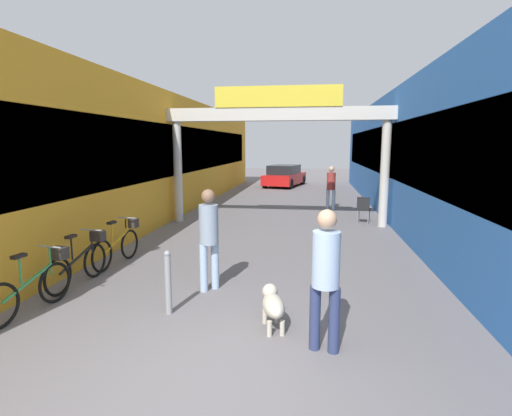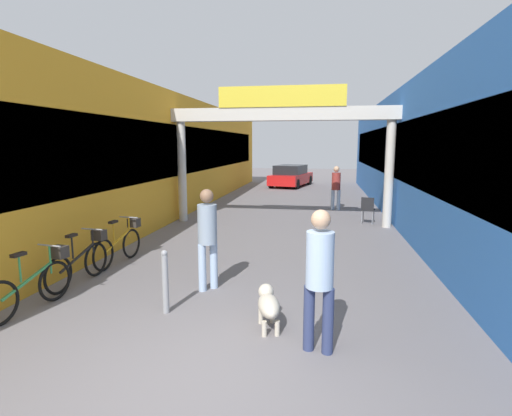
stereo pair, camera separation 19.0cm
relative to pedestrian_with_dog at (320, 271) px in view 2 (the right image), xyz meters
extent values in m
plane|color=slate|center=(-1.31, -0.88, -1.04)|extent=(80.00, 80.00, 0.00)
cube|color=gold|center=(-6.41, 10.12, 1.12)|extent=(3.00, 26.00, 4.32)
cube|color=black|center=(-4.93, 10.12, 1.33)|extent=(0.04, 23.40, 1.73)
cube|color=blue|center=(3.79, 10.12, 1.12)|extent=(3.00, 26.00, 4.32)
cube|color=black|center=(2.31, 10.12, 1.33)|extent=(0.04, 23.40, 1.73)
cylinder|color=beige|center=(-4.66, 8.10, 0.62)|extent=(0.28, 0.28, 3.32)
cylinder|color=beige|center=(2.04, 8.10, 0.62)|extent=(0.28, 0.28, 3.32)
cube|color=beige|center=(-1.31, 8.10, 2.48)|extent=(7.40, 0.44, 0.41)
cube|color=yellow|center=(-1.31, 7.90, 3.01)|extent=(3.96, 0.10, 0.64)
cylinder|color=navy|center=(-0.12, 0.03, -0.62)|extent=(0.17, 0.17, 0.84)
cylinder|color=navy|center=(0.12, -0.03, -0.62)|extent=(0.17, 0.17, 0.84)
cylinder|color=#A5BFE0|center=(0.00, 0.00, 0.15)|extent=(0.41, 0.41, 0.70)
sphere|color=tan|center=(0.00, 0.00, 0.64)|extent=(0.28, 0.28, 0.24)
cylinder|color=#A5BFE0|center=(-1.89, 1.98, -0.62)|extent=(0.20, 0.20, 0.85)
cylinder|color=#A5BFE0|center=(-2.05, 1.80, -0.62)|extent=(0.20, 0.20, 0.85)
cylinder|color=#8C9EB2|center=(-1.97, 1.89, 0.15)|extent=(0.48, 0.48, 0.70)
sphere|color=#8C664C|center=(-1.97, 1.89, 0.65)|extent=(0.34, 0.34, 0.24)
cylinder|color=#A5BFE0|center=(0.43, 11.28, -0.64)|extent=(0.18, 0.18, 0.81)
cylinder|color=#A5BFE0|center=(0.66, 11.19, -0.64)|extent=(0.18, 0.18, 0.81)
cylinder|color=#99332D|center=(0.54, 11.23, 0.10)|extent=(0.44, 0.44, 0.67)
sphere|color=tan|center=(0.54, 11.23, 0.58)|extent=(0.30, 0.30, 0.23)
ellipsoid|color=beige|center=(-0.69, 0.50, -0.70)|extent=(0.46, 0.73, 0.27)
sphere|color=beige|center=(-0.77, 0.79, -0.60)|extent=(0.28, 0.28, 0.23)
sphere|color=white|center=(-0.74, 0.69, -0.71)|extent=(0.20, 0.20, 0.16)
cylinder|color=beige|center=(-0.83, 0.67, -0.94)|extent=(0.09, 0.09, 0.21)
cylinder|color=beige|center=(-0.66, 0.72, -0.94)|extent=(0.09, 0.09, 0.21)
cylinder|color=beige|center=(-0.72, 0.28, -0.94)|extent=(0.09, 0.09, 0.21)
cylinder|color=beige|center=(-0.55, 0.33, -0.94)|extent=(0.09, 0.09, 0.21)
torus|color=black|center=(-4.34, 0.97, -0.71)|extent=(0.15, 0.67, 0.67)
cube|color=#338C4C|center=(-4.42, 0.47, -0.53)|extent=(0.18, 0.94, 0.34)
cylinder|color=#338C4C|center=(-4.43, 0.35, -0.31)|extent=(0.04, 0.04, 0.42)
cube|color=black|center=(-4.43, 0.35, -0.09)|extent=(0.13, 0.23, 0.05)
cylinder|color=#338C4C|center=(-4.35, 0.91, -0.33)|extent=(0.04, 0.04, 0.46)
cylinder|color=gray|center=(-4.35, 0.91, -0.09)|extent=(0.46, 0.10, 0.03)
cube|color=#332D28|center=(-4.32, 1.11, -0.25)|extent=(0.27, 0.23, 0.20)
torus|color=black|center=(-4.37, 2.25, -0.71)|extent=(0.11, 0.67, 0.67)
torus|color=black|center=(-4.47, 1.24, -0.71)|extent=(0.11, 0.67, 0.67)
cube|color=black|center=(-4.42, 1.75, -0.53)|extent=(0.13, 0.94, 0.34)
cylinder|color=black|center=(-4.43, 1.63, -0.31)|extent=(0.03, 0.03, 0.42)
cube|color=black|center=(-4.43, 1.63, -0.09)|extent=(0.12, 0.23, 0.05)
cylinder|color=black|center=(-4.38, 2.19, -0.33)|extent=(0.03, 0.03, 0.46)
cylinder|color=gray|center=(-4.38, 2.19, -0.09)|extent=(0.46, 0.07, 0.03)
cube|color=#332D28|center=(-4.36, 2.39, -0.25)|extent=(0.26, 0.22, 0.20)
torus|color=black|center=(-4.28, 3.56, -0.71)|extent=(0.12, 0.67, 0.67)
torus|color=black|center=(-4.39, 2.55, -0.71)|extent=(0.12, 0.67, 0.67)
cube|color=gold|center=(-4.33, 3.06, -0.53)|extent=(0.14, 0.94, 0.34)
cylinder|color=gold|center=(-4.35, 2.94, -0.31)|extent=(0.04, 0.04, 0.42)
cube|color=black|center=(-4.35, 2.94, -0.09)|extent=(0.12, 0.23, 0.05)
cylinder|color=gold|center=(-4.28, 3.50, -0.33)|extent=(0.04, 0.04, 0.46)
cylinder|color=gray|center=(-4.28, 3.50, -0.09)|extent=(0.46, 0.08, 0.03)
cube|color=#332D28|center=(-4.26, 3.70, -0.25)|extent=(0.26, 0.22, 0.20)
cylinder|color=gray|center=(-2.33, 0.80, -0.59)|extent=(0.10, 0.10, 0.92)
sphere|color=gray|center=(-2.33, 0.80, -0.10)|extent=(0.10, 0.10, 0.10)
cylinder|color=gray|center=(1.39, 8.78, -0.82)|extent=(0.04, 0.04, 0.45)
cylinder|color=gray|center=(1.72, 8.70, -0.82)|extent=(0.04, 0.04, 0.45)
cylinder|color=gray|center=(1.30, 8.45, -0.82)|extent=(0.04, 0.04, 0.45)
cylinder|color=gray|center=(1.63, 8.37, -0.82)|extent=(0.04, 0.04, 0.45)
cube|color=black|center=(1.51, 8.58, -0.57)|extent=(0.49, 0.49, 0.04)
cube|color=black|center=(1.47, 8.40, -0.35)|extent=(0.40, 0.14, 0.40)
cube|color=red|center=(-1.92, 20.12, -0.56)|extent=(2.59, 4.29, 0.60)
cube|color=#1E2328|center=(-1.95, 19.98, 0.01)|extent=(2.02, 2.49, 0.55)
cylinder|color=black|center=(-2.37, 21.71, -0.74)|extent=(0.33, 0.63, 0.60)
cylinder|color=black|center=(-0.82, 21.36, -0.74)|extent=(0.33, 0.63, 0.60)
cylinder|color=black|center=(-3.01, 18.89, -0.74)|extent=(0.33, 0.63, 0.60)
cylinder|color=black|center=(-1.46, 18.54, -0.74)|extent=(0.33, 0.63, 0.60)
camera|label=1|loc=(-0.18, -4.77, 1.53)|focal=28.00mm
camera|label=2|loc=(0.00, -4.74, 1.53)|focal=28.00mm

